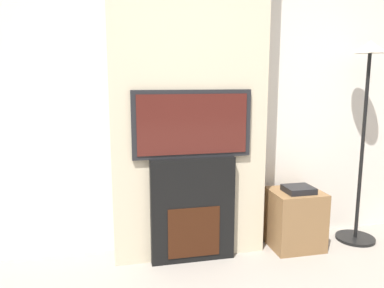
{
  "coord_description": "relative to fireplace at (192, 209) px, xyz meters",
  "views": [
    {
      "loc": [
        -0.61,
        -1.02,
        1.42
      ],
      "look_at": [
        0.0,
        1.71,
        0.93
      ],
      "focal_mm": 35.0,
      "sensor_mm": 36.0,
      "label": 1
    }
  ],
  "objects": [
    {
      "name": "wall_back",
      "position": [
        0.0,
        0.32,
        0.94
      ],
      "size": [
        6.0,
        0.06,
        2.7
      ],
      "color": "silver",
      "rests_on": "ground_plane"
    },
    {
      "name": "chimney_breast",
      "position": [
        0.0,
        0.14,
        0.94
      ],
      "size": [
        1.21,
        0.29,
        2.7
      ],
      "color": "beige",
      "rests_on": "ground_plane"
    },
    {
      "name": "fireplace",
      "position": [
        0.0,
        0.0,
        0.0
      ],
      "size": [
        0.66,
        0.15,
        0.83
      ],
      "color": "black",
      "rests_on": "ground_plane"
    },
    {
      "name": "television",
      "position": [
        0.0,
        -0.0,
        0.67
      ],
      "size": [
        0.91,
        0.07,
        0.51
      ],
      "color": "black",
      "rests_on": "fireplace"
    },
    {
      "name": "floor_lamp",
      "position": [
        1.5,
        0.03,
        0.7
      ],
      "size": [
        0.34,
        0.34,
        1.73
      ],
      "color": "black",
      "rests_on": "ground_plane"
    },
    {
      "name": "media_stand",
      "position": [
        0.9,
        0.02,
        -0.16
      ],
      "size": [
        0.42,
        0.38,
        0.54
      ],
      "color": "brown",
      "rests_on": "ground_plane"
    }
  ]
}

